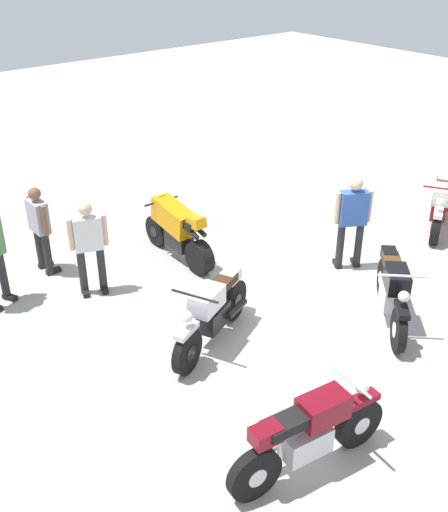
# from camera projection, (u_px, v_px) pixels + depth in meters

# --- Properties ---
(ground_plane) EXTENTS (40.00, 40.00, 0.00)m
(ground_plane) POSITION_uv_depth(u_px,v_px,m) (291.00, 298.00, 10.01)
(ground_plane) COLOR #ADAAA3
(motorcycle_maroon_cruiser) EXTENTS (2.09, 0.74, 1.09)m
(motorcycle_maroon_cruiser) POSITION_uv_depth(u_px,v_px,m) (309.00, 434.00, 6.63)
(motorcycle_maroon_cruiser) COLOR black
(motorcycle_maroon_cruiser) RESTS_ON ground
(motorcycle_silver_cruiser) EXTENTS (1.96, 1.00, 1.09)m
(motorcycle_silver_cruiser) POSITION_uv_depth(u_px,v_px,m) (213.00, 312.00, 8.70)
(motorcycle_silver_cruiser) COLOR black
(motorcycle_silver_cruiser) RESTS_ON ground
(motorcycle_black_cruiser) EXTENTS (1.54, 1.58, 1.09)m
(motorcycle_black_cruiser) POSITION_uv_depth(u_px,v_px,m) (393.00, 291.00, 9.21)
(motorcycle_black_cruiser) COLOR black
(motorcycle_black_cruiser) RESTS_ON ground
(motorcycle_cream_vintage) EXTENTS (1.76, 1.13, 1.07)m
(motorcycle_cream_vintage) POSITION_uv_depth(u_px,v_px,m) (439.00, 206.00, 12.06)
(motorcycle_cream_vintage) COLOR black
(motorcycle_cream_vintage) RESTS_ON ground
(motorcycle_orange_sportbike) EXTENTS (0.70, 1.95, 1.14)m
(motorcycle_orange_sportbike) POSITION_uv_depth(u_px,v_px,m) (177.00, 229.00, 10.92)
(motorcycle_orange_sportbike) COLOR black
(motorcycle_orange_sportbike) RESTS_ON ground
(person_in_blue_shirt) EXTENTS (0.61, 0.49, 1.71)m
(person_in_blue_shirt) POSITION_uv_depth(u_px,v_px,m) (352.00, 217.00, 10.45)
(person_in_blue_shirt) COLOR #262628
(person_in_blue_shirt) RESTS_ON ground
(person_in_gray_shirt) EXTENTS (0.30, 0.62, 1.58)m
(person_in_gray_shirt) POSITION_uv_depth(u_px,v_px,m) (40.00, 226.00, 10.37)
(person_in_gray_shirt) COLOR #262628
(person_in_gray_shirt) RESTS_ON ground
(person_in_white_shirt) EXTENTS (0.62, 0.43, 1.60)m
(person_in_white_shirt) POSITION_uv_depth(u_px,v_px,m) (89.00, 243.00, 9.76)
(person_in_white_shirt) COLOR #262628
(person_in_white_shirt) RESTS_ON ground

